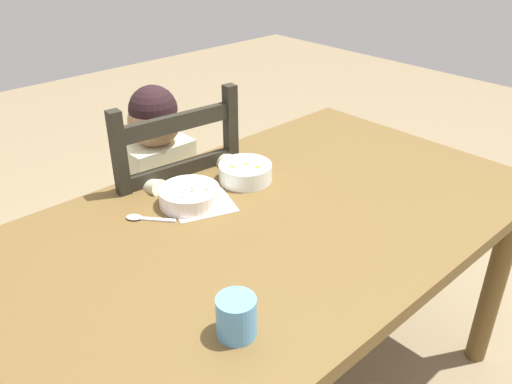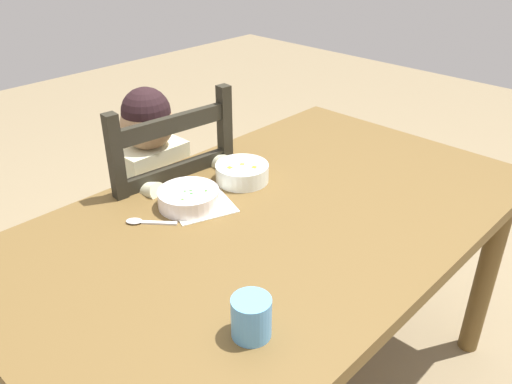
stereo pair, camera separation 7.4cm
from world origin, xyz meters
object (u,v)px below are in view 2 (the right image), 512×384
child_figure (159,185)px  bowl_of_peas (189,198)px  bowl_of_carrots (242,172)px  spoon (142,222)px  drinking_cup (251,317)px  dining_chair (161,229)px  dining_table (276,241)px

child_figure → bowl_of_peas: (-0.10, -0.29, 0.11)m
bowl_of_carrots → spoon: size_ratio=1.36×
spoon → drinking_cup: drinking_cup is taller
dining_chair → dining_table: bearing=-85.7°
dining_chair → bowl_of_carrots: size_ratio=6.10×
child_figure → bowl_of_carrots: bearing=-70.2°
bowl_of_peas → drinking_cup: 0.53m
bowl_of_peas → dining_chair: bearing=71.5°
dining_chair → child_figure: (0.01, -0.01, 0.17)m
drinking_cup → spoon: bearing=79.4°
dining_table → spoon: size_ratio=12.79×
bowl_of_peas → spoon: 0.15m
dining_chair → bowl_of_carrots: dining_chair is taller
bowl_of_peas → spoon: bearing=171.6°
dining_table → drinking_cup: bearing=-144.4°
drinking_cup → dining_table: bearing=35.6°
dining_table → spoon: (-0.28, 0.23, 0.10)m
bowl_of_carrots → drinking_cup: size_ratio=1.86×
dining_chair → spoon: (-0.24, -0.28, 0.26)m
bowl_of_peas → dining_table: bearing=-56.2°
drinking_cup → dining_chair: bearing=66.4°
bowl_of_carrots → drinking_cup: 0.65m
dining_chair → bowl_of_peas: (-0.10, -0.30, 0.28)m
dining_chair → bowl_of_carrots: (0.11, -0.30, 0.29)m
bowl_of_peas → drinking_cup: size_ratio=1.96×
spoon → bowl_of_carrots: bearing=-3.4°
bowl_of_peas → child_figure: bearing=70.2°
dining_table → bowl_of_carrots: (0.07, 0.20, 0.12)m
dining_chair → bowl_of_peas: bearing=-108.5°
dining_chair → spoon: dining_chair is taller
child_figure → drinking_cup: (-0.34, -0.76, 0.13)m
bowl_of_peas → spoon: size_ratio=1.44×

